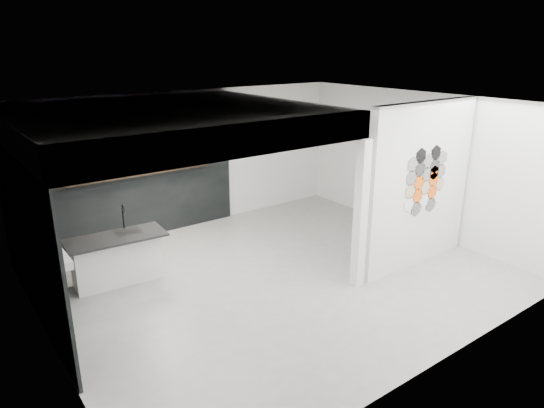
{
  "coord_description": "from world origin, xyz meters",
  "views": [
    {
      "loc": [
        -4.4,
        -5.79,
        3.66
      ],
      "look_at": [
        0.1,
        0.3,
        1.15
      ],
      "focal_mm": 32.0,
      "sensor_mm": 36.0,
      "label": 1
    }
  ],
  "objects_px": {
    "kettle": "(184,163)",
    "glass_bowl": "(200,162)",
    "stockpot": "(60,180)",
    "kitchen_island": "(117,258)",
    "glass_vase": "(199,161)",
    "wall_basin": "(52,262)",
    "partition_panel": "(420,186)",
    "utensil_cup": "(103,177)",
    "bottle_dark": "(115,173)"
  },
  "relations": [
    {
      "from": "kettle",
      "to": "glass_bowl",
      "type": "distance_m",
      "value": 0.36
    },
    {
      "from": "stockpot",
      "to": "glass_bowl",
      "type": "bearing_deg",
      "value": 0.0
    },
    {
      "from": "kitchen_island",
      "to": "kettle",
      "type": "height_order",
      "value": "kettle"
    },
    {
      "from": "glass_vase",
      "to": "wall_basin",
      "type": "bearing_deg",
      "value": -148.65
    },
    {
      "from": "partition_panel",
      "to": "kettle",
      "type": "xyz_separation_m",
      "value": [
        -2.43,
        3.87,
        -0.0
      ]
    },
    {
      "from": "glass_bowl",
      "to": "utensil_cup",
      "type": "bearing_deg",
      "value": 180.0
    },
    {
      "from": "glass_vase",
      "to": "partition_panel",
      "type": "bearing_deg",
      "value": -61.77
    },
    {
      "from": "wall_basin",
      "to": "bottle_dark",
      "type": "bearing_deg",
      "value": 51.63
    },
    {
      "from": "kitchen_island",
      "to": "kettle",
      "type": "bearing_deg",
      "value": 40.94
    },
    {
      "from": "glass_vase",
      "to": "stockpot",
      "type": "bearing_deg",
      "value": 180.0
    },
    {
      "from": "glass_bowl",
      "to": "bottle_dark",
      "type": "relative_size",
      "value": 0.84
    },
    {
      "from": "bottle_dark",
      "to": "kitchen_island",
      "type": "bearing_deg",
      "value": -111.45
    },
    {
      "from": "kettle",
      "to": "bottle_dark",
      "type": "bearing_deg",
      "value": 166.41
    },
    {
      "from": "partition_panel",
      "to": "stockpot",
      "type": "xyz_separation_m",
      "value": [
        -4.78,
        3.87,
        0.02
      ]
    },
    {
      "from": "glass_vase",
      "to": "bottle_dark",
      "type": "distance_m",
      "value": 1.76
    },
    {
      "from": "wall_basin",
      "to": "stockpot",
      "type": "height_order",
      "value": "stockpot"
    },
    {
      "from": "kitchen_island",
      "to": "stockpot",
      "type": "height_order",
      "value": "stockpot"
    },
    {
      "from": "partition_panel",
      "to": "wall_basin",
      "type": "height_order",
      "value": "partition_panel"
    },
    {
      "from": "kitchen_island",
      "to": "glass_vase",
      "type": "bearing_deg",
      "value": 36.52
    },
    {
      "from": "partition_panel",
      "to": "glass_bowl",
      "type": "height_order",
      "value": "partition_panel"
    },
    {
      "from": "glass_vase",
      "to": "glass_bowl",
      "type": "bearing_deg",
      "value": 0.0
    },
    {
      "from": "stockpot",
      "to": "glass_vase",
      "type": "height_order",
      "value": "stockpot"
    },
    {
      "from": "partition_panel",
      "to": "utensil_cup",
      "type": "distance_m",
      "value": 5.6
    },
    {
      "from": "bottle_dark",
      "to": "glass_vase",
      "type": "bearing_deg",
      "value": 0.0
    },
    {
      "from": "wall_basin",
      "to": "utensil_cup",
      "type": "distance_m",
      "value": 2.56
    },
    {
      "from": "stockpot",
      "to": "glass_bowl",
      "type": "relative_size",
      "value": 1.9
    },
    {
      "from": "kettle",
      "to": "bottle_dark",
      "type": "xyz_separation_m",
      "value": [
        -1.4,
        0.0,
        -0.0
      ]
    },
    {
      "from": "stockpot",
      "to": "kitchen_island",
      "type": "bearing_deg",
      "value": -76.77
    },
    {
      "from": "partition_panel",
      "to": "stockpot",
      "type": "bearing_deg",
      "value": 141.01
    },
    {
      "from": "stockpot",
      "to": "kettle",
      "type": "xyz_separation_m",
      "value": [
        2.34,
        0.0,
        -0.02
      ]
    },
    {
      "from": "wall_basin",
      "to": "glass_bowl",
      "type": "distance_m",
      "value": 4.0
    },
    {
      "from": "partition_panel",
      "to": "bottle_dark",
      "type": "xyz_separation_m",
      "value": [
        -3.83,
        3.87,
        -0.01
      ]
    },
    {
      "from": "utensil_cup",
      "to": "stockpot",
      "type": "bearing_deg",
      "value": 180.0
    },
    {
      "from": "kettle",
      "to": "bottle_dark",
      "type": "height_order",
      "value": "kettle"
    },
    {
      "from": "partition_panel",
      "to": "bottle_dark",
      "type": "distance_m",
      "value": 5.44
    },
    {
      "from": "kettle",
      "to": "utensil_cup",
      "type": "xyz_separation_m",
      "value": [
        -1.61,
        0.0,
        -0.03
      ]
    },
    {
      "from": "kitchen_island",
      "to": "utensil_cup",
      "type": "height_order",
      "value": "utensil_cup"
    },
    {
      "from": "wall_basin",
      "to": "bottle_dark",
      "type": "height_order",
      "value": "bottle_dark"
    },
    {
      "from": "stockpot",
      "to": "utensil_cup",
      "type": "xyz_separation_m",
      "value": [
        0.73,
        0.0,
        -0.05
      ]
    },
    {
      "from": "wall_basin",
      "to": "stockpot",
      "type": "distance_m",
      "value": 2.25
    },
    {
      "from": "kitchen_island",
      "to": "bottle_dark",
      "type": "distance_m",
      "value": 1.89
    },
    {
      "from": "glass_bowl",
      "to": "glass_vase",
      "type": "relative_size",
      "value": 1.01
    },
    {
      "from": "partition_panel",
      "to": "utensil_cup",
      "type": "relative_size",
      "value": 28.6
    },
    {
      "from": "stockpot",
      "to": "kettle",
      "type": "height_order",
      "value": "stockpot"
    },
    {
      "from": "kitchen_island",
      "to": "utensil_cup",
      "type": "relative_size",
      "value": 15.89
    },
    {
      "from": "glass_vase",
      "to": "utensil_cup",
      "type": "relative_size",
      "value": 1.26
    },
    {
      "from": "glass_bowl",
      "to": "bottle_dark",
      "type": "xyz_separation_m",
      "value": [
        -1.76,
        0.0,
        0.03
      ]
    },
    {
      "from": "stockpot",
      "to": "glass_vase",
      "type": "bearing_deg",
      "value": 0.0
    },
    {
      "from": "bottle_dark",
      "to": "partition_panel",
      "type": "bearing_deg",
      "value": -45.26
    },
    {
      "from": "partition_panel",
      "to": "glass_bowl",
      "type": "relative_size",
      "value": 22.39
    }
  ]
}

